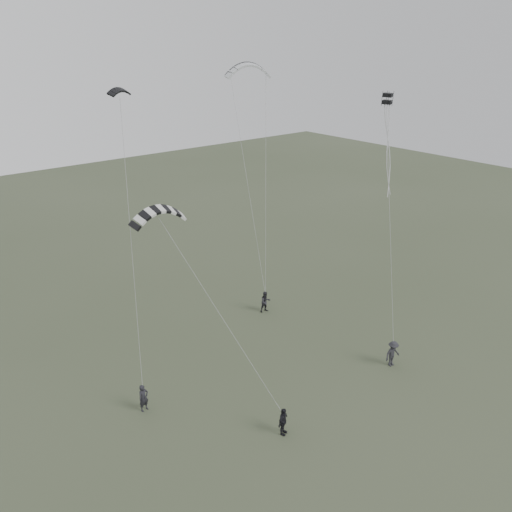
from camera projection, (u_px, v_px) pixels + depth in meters
ground at (297, 393)px, 30.84m from camera, size 140.00×140.00×0.00m
flyer_left at (144, 398)px, 29.10m from camera, size 0.69×0.50×1.74m
flyer_right at (266, 302)px, 39.83m from camera, size 0.96×0.81×1.76m
flyer_center at (283, 422)px, 27.31m from camera, size 1.08×0.77×1.70m
flyer_far at (393, 354)px, 33.13m from camera, size 1.26×0.81×1.85m
kite_dark_small at (119, 90)px, 27.51m from camera, size 1.58×1.10×0.63m
kite_pale_large at (248, 65)px, 38.46m from camera, size 3.72×2.38×1.63m
kite_striped at (158, 209)px, 26.27m from camera, size 3.09×1.12×1.35m
kite_box at (387, 99)px, 32.41m from camera, size 0.78×0.79×0.71m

